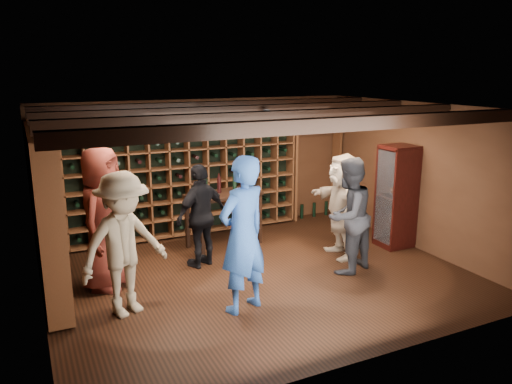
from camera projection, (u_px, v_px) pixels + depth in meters
name	position (u px, v px, depth m)	size (l,w,h in m)	color
ground	(260.00, 276.00, 7.50)	(6.00, 6.00, 0.00)	black
room_shell	(259.00, 114.00, 6.97)	(6.00, 6.00, 6.00)	#502E1B
wine_rack_back	(178.00, 175.00, 9.05)	(4.65, 0.30, 2.20)	brown
wine_rack_left	(46.00, 211.00, 6.77)	(0.30, 2.65, 2.20)	brown
crate_shelf	(316.00, 143.00, 10.17)	(1.20, 0.32, 2.07)	brown
display_cabinet	(396.00, 198.00, 8.61)	(0.55, 0.50, 1.75)	black
man_blue_shirt	(243.00, 235.00, 6.23)	(0.74, 0.48, 2.02)	navy
man_grey_suit	(348.00, 216.00, 7.49)	(0.86, 0.67, 1.77)	black
guest_red_floral	(103.00, 219.00, 6.91)	(0.99, 0.64, 2.02)	maroon
guest_woman_black	(202.00, 216.00, 7.73)	(0.96, 0.40, 1.63)	black
guest_khaki	(124.00, 245.00, 6.16)	(1.19, 0.68, 1.83)	gray
guest_beige	(342.00, 205.00, 8.14)	(1.60, 0.51, 1.72)	#C1AA8E
tasting_table	(223.00, 200.00, 8.62)	(1.35, 0.83, 1.23)	black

